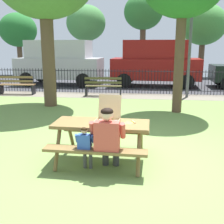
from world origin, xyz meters
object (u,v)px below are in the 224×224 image
at_px(picnic_table_foreground, 101,131).
at_px(parked_car_far_left, 60,61).
at_px(pizza_slice_on_table, 130,122).
at_px(adult_at_table, 108,137).
at_px(park_bench_center, 103,87).
at_px(far_tree_center, 143,13).
at_px(lamp_post_walkway, 191,32).
at_px(far_tree_left, 18,30).
at_px(far_tree_midright, 203,25).
at_px(parked_car_left, 156,62).
at_px(far_tree_midleft, 86,24).
at_px(pizza_box_open, 108,117).
at_px(park_bench_left, 17,85).
at_px(child_at_table, 85,145).

height_order(picnic_table_foreground, parked_car_far_left, parked_car_far_left).
distance_m(pizza_slice_on_table, adult_at_table, 0.67).
bearing_deg(park_bench_center, far_tree_center, 80.30).
distance_m(lamp_post_walkway, far_tree_left, 14.81).
bearing_deg(pizza_slice_on_table, far_tree_left, 120.17).
xyz_separation_m(picnic_table_foreground, far_tree_midright, (4.89, 16.38, 3.01)).
relative_size(pizza_slice_on_table, park_bench_center, 0.16).
height_order(park_bench_center, parked_car_left, parked_car_left).
bearing_deg(far_tree_midleft, park_bench_center, -74.23).
distance_m(adult_at_table, far_tree_left, 19.39).
xyz_separation_m(pizza_box_open, lamp_post_walkway, (2.52, 7.15, 1.84)).
bearing_deg(lamp_post_walkway, pizza_slice_on_table, -106.44).
relative_size(park_bench_center, far_tree_midright, 0.32).
bearing_deg(parked_car_left, far_tree_center, 97.50).
bearing_deg(lamp_post_walkway, park_bench_left, -178.87).
height_order(far_tree_midleft, far_tree_center, far_tree_center).
xyz_separation_m(pizza_box_open, far_tree_left, (-9.08, 16.33, 2.44)).
height_order(pizza_slice_on_table, parked_car_far_left, parked_car_far_left).
xyz_separation_m(adult_at_table, park_bench_center, (-1.18, 7.56, -0.24)).
bearing_deg(far_tree_midright, parked_car_left, -120.47).
xyz_separation_m(picnic_table_foreground, lamp_post_walkway, (2.64, 7.21, 2.11)).
bearing_deg(adult_at_table, parked_car_far_left, 110.74).
xyz_separation_m(pizza_box_open, parked_car_far_left, (-4.07, 10.38, 0.44)).
height_order(park_bench_center, far_tree_center, far_tree_center).
height_order(child_at_table, parked_car_left, parked_car_left).
bearing_deg(far_tree_midright, pizza_slice_on_table, -104.93).
distance_m(pizza_slice_on_table, parked_car_far_left, 11.32).
bearing_deg(park_bench_center, child_at_table, -84.06).
bearing_deg(lamp_post_walkway, parked_car_left, 111.27).
relative_size(adult_at_table, parked_car_left, 0.25).
relative_size(park_bench_center, far_tree_center, 0.28).
bearing_deg(picnic_table_foreground, pizza_box_open, 23.46).
relative_size(lamp_post_walkway, far_tree_midright, 0.88).
bearing_deg(adult_at_table, far_tree_midleft, 102.74).
height_order(child_at_table, far_tree_midright, far_tree_midright).
xyz_separation_m(park_bench_left, far_tree_midleft, (1.35, 9.33, 3.34)).
distance_m(pizza_slice_on_table, park_bench_left, 8.91).
relative_size(park_bench_center, parked_car_left, 0.34).
xyz_separation_m(child_at_table, parked_car_left, (1.59, 10.96, 0.79)).
bearing_deg(far_tree_midleft, parked_car_left, -49.88).
relative_size(child_at_table, park_bench_center, 0.52).
distance_m(lamp_post_walkway, parked_car_far_left, 7.47).
height_order(park_bench_center, far_tree_midleft, far_tree_midleft).
bearing_deg(adult_at_table, lamp_post_walkway, 72.38).
distance_m(picnic_table_foreground, far_tree_center, 16.84).
distance_m(adult_at_table, far_tree_midright, 17.78).
bearing_deg(child_at_table, park_bench_center, 95.94).
bearing_deg(parked_car_left, far_tree_midright, 59.53).
xyz_separation_m(child_at_table, far_tree_left, (-8.76, 16.91, 2.79)).
distance_m(parked_car_left, far_tree_midright, 7.28).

